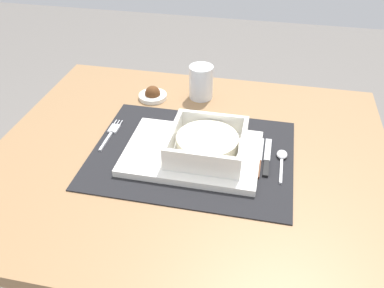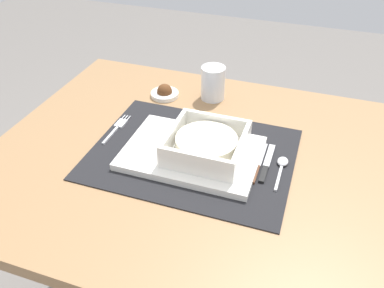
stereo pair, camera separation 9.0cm
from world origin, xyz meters
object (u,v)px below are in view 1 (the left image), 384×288
(butter_knife, at_px, (267,159))
(bread_knife, at_px, (259,160))
(dining_table, at_px, (189,187))
(condiment_saucer, at_px, (153,95))
(spoon, at_px, (282,158))
(drinking_glass, at_px, (201,84))
(fork, at_px, (112,132))
(porridge_bowl, at_px, (207,144))

(butter_knife, height_order, bread_knife, same)
(dining_table, relative_size, condiment_saucer, 11.69)
(spoon, bearing_deg, butter_knife, -163.87)
(spoon, bearing_deg, drinking_glass, 132.99)
(fork, relative_size, butter_knife, 0.96)
(spoon, height_order, butter_knife, spoon)
(dining_table, distance_m, spoon, 0.24)
(butter_knife, bearing_deg, spoon, 17.59)
(spoon, relative_size, drinking_glass, 1.20)
(butter_knife, bearing_deg, drinking_glass, 129.07)
(butter_knife, bearing_deg, dining_table, -176.33)
(fork, bearing_deg, spoon, 0.54)
(porridge_bowl, height_order, bread_knife, porridge_bowl)
(porridge_bowl, distance_m, drinking_glass, 0.28)
(spoon, bearing_deg, bread_knife, -164.10)
(porridge_bowl, height_order, condiment_saucer, porridge_bowl)
(drinking_glass, distance_m, condiment_saucer, 0.14)
(dining_table, height_order, spoon, spoon)
(condiment_saucer, bearing_deg, fork, -104.46)
(porridge_bowl, bearing_deg, drinking_glass, 103.69)
(butter_knife, xyz_separation_m, condiment_saucer, (-0.33, 0.22, 0.00))
(bread_knife, bearing_deg, spoon, 12.34)
(porridge_bowl, height_order, fork, porridge_bowl)
(dining_table, height_order, bread_knife, bread_knife)
(bread_knife, relative_size, drinking_glass, 1.55)
(porridge_bowl, relative_size, spoon, 1.47)
(drinking_glass, height_order, condiment_saucer, drinking_glass)
(porridge_bowl, xyz_separation_m, fork, (-0.25, 0.05, -0.04))
(drinking_glass, bearing_deg, fork, -128.59)
(porridge_bowl, bearing_deg, butter_knife, 7.33)
(butter_knife, relative_size, bread_knife, 0.95)
(fork, relative_size, drinking_glass, 1.42)
(dining_table, distance_m, bread_knife, 0.19)
(spoon, relative_size, bread_knife, 0.77)
(bread_knife, bearing_deg, dining_table, 177.11)
(butter_knife, bearing_deg, fork, 176.60)
(dining_table, height_order, porridge_bowl, porridge_bowl)
(dining_table, relative_size, drinking_glass, 9.79)
(dining_table, xyz_separation_m, spoon, (0.21, 0.02, 0.11))
(dining_table, xyz_separation_m, drinking_glass, (-0.02, 0.26, 0.15))
(drinking_glass, relative_size, condiment_saucer, 1.19)
(butter_knife, bearing_deg, porridge_bowl, -171.76)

